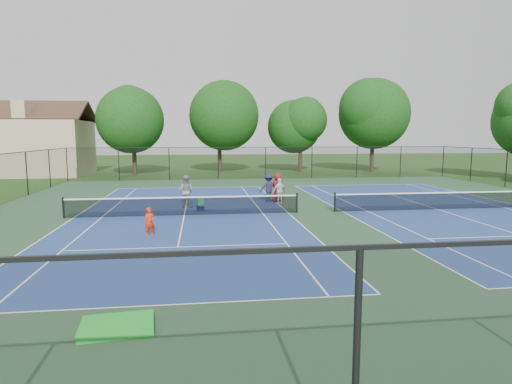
{
  "coord_description": "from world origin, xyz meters",
  "views": [
    {
      "loc": [
        -6.1,
        -22.07,
        4.14
      ],
      "look_at": [
        -3.38,
        -1.0,
        1.3
      ],
      "focal_mm": 30.0,
      "sensor_mm": 36.0,
      "label": 1
    }
  ],
  "objects": [
    {
      "name": "ground",
      "position": [
        0.0,
        0.0,
        0.0
      ],
      "size": [
        140.0,
        140.0,
        0.0
      ],
      "primitive_type": "plane",
      "color": "#234716",
      "rests_on": "ground"
    },
    {
      "name": "court_pad",
      "position": [
        0.0,
        0.0,
        0.0
      ],
      "size": [
        36.0,
        36.0,
        0.01
      ],
      "primitive_type": "cube",
      "color": "#294830",
      "rests_on": "ground"
    },
    {
      "name": "tennis_court_left",
      "position": [
        -7.0,
        0.0,
        0.1
      ],
      "size": [
        12.0,
        23.83,
        1.07
      ],
      "color": "navy",
      "rests_on": "ground"
    },
    {
      "name": "tennis_court_right",
      "position": [
        7.0,
        0.0,
        0.1
      ],
      "size": [
        12.0,
        23.83,
        1.07
      ],
      "color": "navy",
      "rests_on": "ground"
    },
    {
      "name": "perimeter_fence",
      "position": [
        0.0,
        0.0,
        1.6
      ],
      "size": [
        36.08,
        36.08,
        3.02
      ],
      "color": "black",
      "rests_on": "ground"
    },
    {
      "name": "tree_back_a",
      "position": [
        -13.0,
        24.0,
        6.04
      ],
      "size": [
        6.8,
        6.8,
        9.15
      ],
      "color": "#2D2116",
      "rests_on": "ground"
    },
    {
      "name": "tree_back_b",
      "position": [
        -4.0,
        26.0,
        6.6
      ],
      "size": [
        7.6,
        7.6,
        10.03
      ],
      "color": "#2D2116",
      "rests_on": "ground"
    },
    {
      "name": "tree_back_c",
      "position": [
        5.0,
        25.0,
        5.48
      ],
      "size": [
        6.0,
        6.0,
        8.4
      ],
      "color": "#2D2116",
      "rests_on": "ground"
    },
    {
      "name": "tree_back_d",
      "position": [
        13.0,
        24.0,
        6.82
      ],
      "size": [
        7.8,
        7.8,
        10.37
      ],
      "color": "#2D2116",
      "rests_on": "ground"
    },
    {
      "name": "clapboard_house",
      "position": [
        -23.0,
        25.0,
        3.09
      ],
      "size": [
        10.8,
        8.1,
        7.65
      ],
      "color": "tan",
      "rests_on": "ground"
    },
    {
      "name": "child_player",
      "position": [
        -8.23,
        -4.45,
        0.6
      ],
      "size": [
        0.51,
        0.44,
        1.19
      ],
      "primitive_type": "imported",
      "rotation": [
        0.0,
        0.0,
        0.41
      ],
      "color": "red",
      "rests_on": "ground"
    },
    {
      "name": "instructor",
      "position": [
        -6.97,
        2.69,
        0.92
      ],
      "size": [
        1.09,
        0.97,
        1.85
      ],
      "primitive_type": "imported",
      "rotation": [
        0.0,
        0.0,
        2.78
      ],
      "color": "gray",
      "rests_on": "ground"
    },
    {
      "name": "bystander_a",
      "position": [
        -1.4,
        3.15,
        0.78
      ],
      "size": [
        0.99,
        0.73,
        1.56
      ],
      "primitive_type": "imported",
      "rotation": [
        0.0,
        0.0,
        3.57
      ],
      "color": "silver",
      "rests_on": "ground"
    },
    {
      "name": "bystander_b",
      "position": [
        -1.93,
        4.05,
        0.89
      ],
      "size": [
        1.22,
        0.79,
        1.78
      ],
      "primitive_type": "imported",
      "rotation": [
        0.0,
        0.0,
        3.26
      ],
      "color": "#1C203E",
      "rests_on": "ground"
    },
    {
      "name": "bystander_c",
      "position": [
        -1.4,
        3.78,
        0.92
      ],
      "size": [
        1.01,
        0.77,
        1.84
      ],
      "primitive_type": "imported",
      "rotation": [
        0.0,
        0.0,
        2.92
      ],
      "color": "maroon",
      "rests_on": "ground"
    },
    {
      "name": "ball_crate",
      "position": [
        -6.16,
        1.23,
        0.16
      ],
      "size": [
        0.44,
        0.38,
        0.32
      ],
      "primitive_type": "cube",
      "rotation": [
        0.0,
        0.0,
        0.27
      ],
      "color": "navy",
      "rests_on": "ground"
    },
    {
      "name": "ball_hopper",
      "position": [
        -6.16,
        1.23,
        0.54
      ],
      "size": [
        0.39,
        0.34,
        0.43
      ],
      "primitive_type": "cube",
      "rotation": [
        0.0,
        0.0,
        0.22
      ],
      "color": "green",
      "rests_on": "ball_crate"
    },
    {
      "name": "green_tarp",
      "position": [
        -7.92,
        -13.12,
        0.1
      ],
      "size": [
        1.61,
        1.14,
        0.19
      ],
      "primitive_type": "cube",
      "rotation": [
        0.0,
        0.0,
        0.11
      ],
      "color": "#1CC51C",
      "rests_on": "ground"
    }
  ]
}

